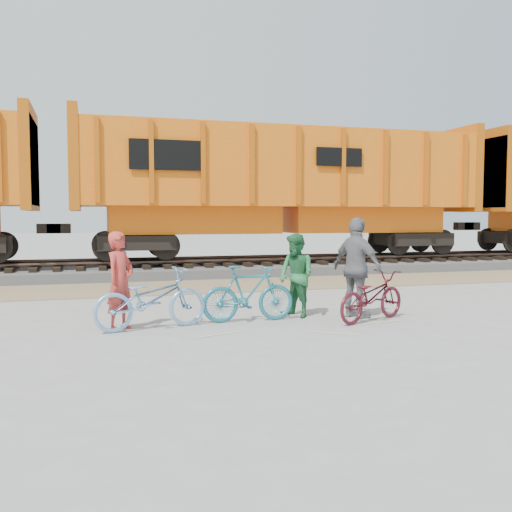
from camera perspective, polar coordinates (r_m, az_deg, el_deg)
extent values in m
plane|color=#9E9E99|center=(10.36, 0.72, -6.68)|extent=(120.00, 120.00, 0.00)
cube|color=#937E5B|center=(15.63, -5.26, -3.03)|extent=(120.00, 3.00, 0.02)
cube|color=slate|center=(19.04, -7.31, -1.37)|extent=(120.00, 4.00, 0.30)
cube|color=black|center=(19.03, -7.32, -0.74)|extent=(0.22, 2.60, 0.12)
cube|color=black|center=(21.06, 10.42, -0.32)|extent=(0.22, 2.60, 0.12)
cylinder|color=#382821|center=(18.31, -6.96, -0.54)|extent=(120.00, 0.12, 0.12)
cylinder|color=#382821|center=(19.73, -7.66, -0.22)|extent=(120.00, 0.12, 0.12)
cube|color=#B5510B|center=(18.87, -21.70, 8.95)|extent=(0.30, 3.06, 3.10)
cube|color=black|center=(19.84, 2.66, 1.16)|extent=(11.20, 2.20, 0.80)
cube|color=orange|center=(19.82, 2.67, 3.62)|extent=(11.76, 1.65, 0.90)
cube|color=orange|center=(19.88, 2.68, 8.67)|extent=(14.00, 3.00, 2.60)
cube|color=#B5510B|center=(18.80, -17.71, 9.06)|extent=(0.30, 3.06, 3.10)
cube|color=#B5510B|center=(23.06, 19.15, 8.06)|extent=(0.30, 3.06, 3.10)
cube|color=black|center=(17.39, -8.93, 9.96)|extent=(2.20, 0.04, 0.90)
cube|color=#B5510B|center=(23.83, 21.72, 7.86)|extent=(0.30, 3.06, 3.10)
imported|color=#77AAD9|center=(9.86, -10.47, -4.24)|extent=(2.08, 1.10, 1.04)
imported|color=#207181|center=(10.39, -0.76, -3.77)|extent=(1.72, 0.49, 1.03)
imported|color=#52151E|center=(10.65, 11.48, -3.97)|extent=(1.84, 1.28, 0.92)
imported|color=#C53830|center=(9.88, -13.44, -2.43)|extent=(0.69, 0.72, 1.66)
imported|color=#276D3B|center=(10.86, 4.04, -1.96)|extent=(0.85, 0.94, 1.59)
imported|color=slate|center=(10.90, 10.06, -1.16)|extent=(0.86, 1.21, 1.90)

